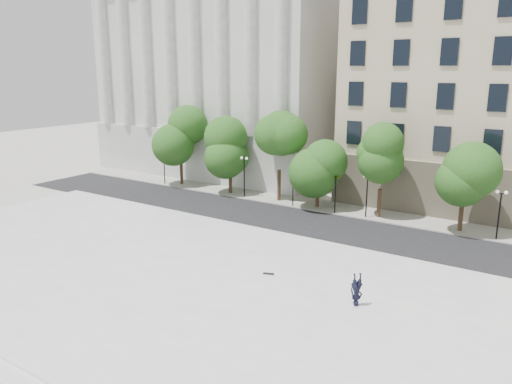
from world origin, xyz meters
TOP-DOWN VIEW (x-y plane):
  - ground at (0.00, 0.00)m, footprint 160.00×160.00m
  - plaza at (0.00, 3.00)m, footprint 44.00×22.00m
  - street at (0.00, 18.00)m, footprint 60.00×8.00m
  - far_sidewalk at (0.00, 24.00)m, footprint 60.00×4.00m
  - building_west at (-17.00, 38.57)m, footprint 31.50×27.65m
  - traffic_light_west at (-0.43, 22.30)m, footprint 0.59×1.90m
  - traffic_light_east at (3.97, 22.30)m, footprint 0.44×1.57m
  - person_lying at (12.96, 5.40)m, footprint 1.75×1.83m
  - skateboard at (6.75, 6.38)m, footprint 0.70×0.40m
  - street_trees at (-1.01, 23.33)m, footprint 34.27×4.39m
  - lamp_posts at (0.09, 22.60)m, footprint 35.79×0.28m

SIDE VIEW (x-z plane):
  - ground at x=0.00m, z-range 0.00..0.00m
  - street at x=0.00m, z-range 0.00..0.02m
  - far_sidewalk at x=0.00m, z-range 0.00..0.12m
  - plaza at x=0.00m, z-range 0.00..0.45m
  - skateboard at x=6.75m, z-range 0.45..0.52m
  - person_lying at x=12.96m, z-range 0.45..0.96m
  - lamp_posts at x=0.09m, z-range 0.67..4.96m
  - traffic_light_east at x=3.97m, z-range 1.55..5.67m
  - traffic_light_west at x=-0.43m, z-range 1.62..5.88m
  - street_trees at x=-1.01m, z-range 1.05..9.08m
  - building_west at x=-17.00m, z-range 0.09..25.69m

